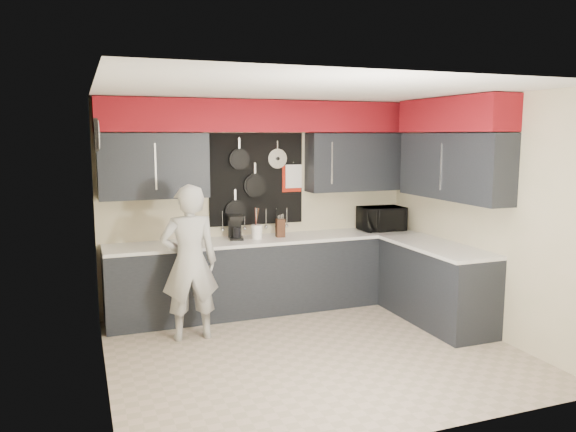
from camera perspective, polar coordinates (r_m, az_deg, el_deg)
name	(u,v)px	position (r m, az deg, el deg)	size (l,w,h in m)	color
ground	(313,351)	(5.87, 2.58, -13.55)	(4.00, 4.00, 0.00)	tan
back_wall_assembly	(264,149)	(6.95, -2.46, 6.85)	(4.00, 0.36, 2.60)	beige
right_wall_assembly	(457,156)	(6.62, 16.76, 5.86)	(0.36, 3.50, 2.60)	beige
left_wall_assembly	(101,234)	(5.10, -18.50, -1.73)	(0.05, 3.50, 2.60)	beige
base_cabinets	(314,277)	(6.90, 2.67, -6.20)	(3.95, 2.20, 0.92)	black
microwave	(381,219)	(7.54, 9.46, -0.26)	(0.57, 0.38, 0.31)	black
knife_block	(280,228)	(6.96, -0.79, -1.23)	(0.10, 0.10, 0.22)	black
utensil_crock	(257,232)	(6.85, -3.19, -1.62)	(0.13, 0.13, 0.17)	white
coffee_maker	(236,227)	(6.83, -5.33, -1.10)	(0.20, 0.23, 0.29)	black
person	(190,263)	(6.06, -9.97, -4.69)	(0.61, 0.40, 1.67)	#ABABA9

